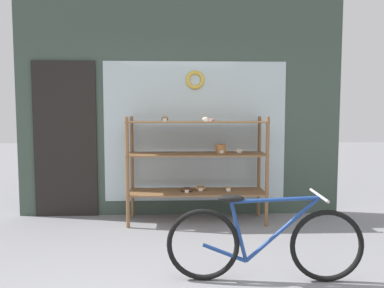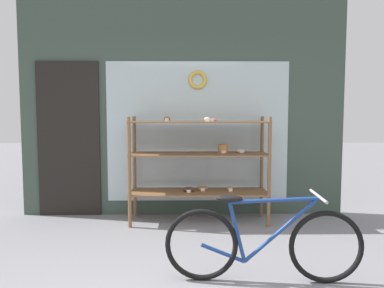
{
  "view_description": "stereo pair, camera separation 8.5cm",
  "coord_description": "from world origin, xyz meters",
  "views": [
    {
      "loc": [
        -0.03,
        -2.5,
        1.41
      ],
      "look_at": [
        0.1,
        1.13,
        1.11
      ],
      "focal_mm": 35.0,
      "sensor_mm": 36.0,
      "label": 1
    },
    {
      "loc": [
        0.05,
        -2.5,
        1.41
      ],
      "look_at": [
        0.1,
        1.13,
        1.11
      ],
      "focal_mm": 35.0,
      "sensor_mm": 36.0,
      "label": 2
    }
  ],
  "objects": [
    {
      "name": "storefront_facade",
      "position": [
        -0.05,
        2.64,
        1.6
      ],
      "size": [
        4.41,
        0.13,
        3.31
      ],
      "color": "#3D4C42",
      "rests_on": "ground_plane"
    },
    {
      "name": "bicycle",
      "position": [
        0.68,
        0.52,
        0.33
      ],
      "size": [
        1.64,
        0.46,
        0.75
      ],
      "rotation": [
        0.0,
        0.0,
        -0.06
      ],
      "color": "black",
      "rests_on": "ground_plane"
    },
    {
      "name": "display_case",
      "position": [
        0.22,
        2.26,
        0.82
      ],
      "size": [
        1.76,
        0.51,
        1.37
      ],
      "color": "brown",
      "rests_on": "ground_plane"
    }
  ]
}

